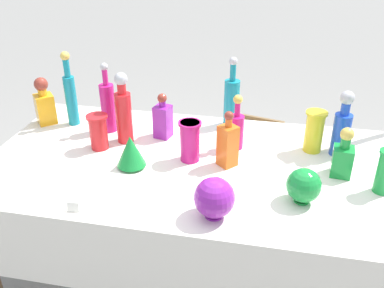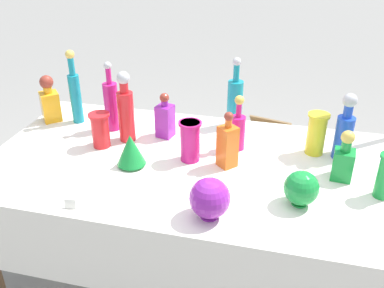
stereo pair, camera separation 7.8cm
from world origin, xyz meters
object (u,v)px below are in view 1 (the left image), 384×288
Objects in this scene: slender_vase_3 at (190,140)px; tall_bottle_0 at (108,105)px; square_decanter_3 at (44,103)px; cardboard_box_behind_left at (261,152)px; tall_bottle_2 at (342,128)px; tall_bottle_4 at (232,100)px; square_decanter_0 at (228,143)px; fluted_vase_0 at (131,151)px; slender_vase_1 at (314,130)px; tall_bottle_1 at (124,112)px; round_bowl_0 at (304,185)px; square_decanter_2 at (163,119)px; slender_vase_2 at (98,131)px; tall_bottle_5 at (70,94)px; round_bowl_1 at (214,198)px; tall_bottle_3 at (236,128)px; square_decanter_1 at (343,156)px.

tall_bottle_0 is at bearing 155.45° from slender_vase_3.
cardboard_box_behind_left is (1.24, 0.92, -0.69)m from square_decanter_3.
tall_bottle_4 reaches higher than tall_bottle_2.
square_decanter_0 is (-0.54, -0.22, -0.03)m from tall_bottle_2.
fluted_vase_0 is at bearing -114.58° from cardboard_box_behind_left.
slender_vase_1 is at bearing 173.70° from tall_bottle_2.
tall_bottle_1 is 1.12m from tall_bottle_2.
fluted_vase_0 is (0.25, -0.36, -0.07)m from tall_bottle_0.
round_bowl_0 is at bearing -112.54° from tall_bottle_2.
slender_vase_1 is at bearing -26.76° from tall_bottle_4.
tall_bottle_2 is 1.36× the size of square_decanter_2.
slender_vase_2 is 0.90× the size of slender_vase_3.
tall_bottle_1 is at bearing 161.64° from slender_vase_3.
tall_bottle_5 is 1.18m from round_bowl_1.
round_bowl_1 is (0.68, -0.45, -0.01)m from slender_vase_2.
round_bowl_0 is (0.74, -0.47, -0.03)m from square_decanter_2.
slender_vase_1 is at bearing 20.01° from slender_vase_3.
slender_vase_2 is at bearing -146.82° from square_decanter_2.
tall_bottle_2 is 1.24× the size of square_decanter_3.
fluted_vase_0 is 0.55m from round_bowl_1.
slender_vase_1 is at bearing -2.32° from tall_bottle_5.
fluted_vase_0 is (-0.87, -0.34, -0.03)m from slender_vase_1.
tall_bottle_2 reaches higher than cardboard_box_behind_left.
slender_vase_1 is at bearing -0.75° from tall_bottle_0.
tall_bottle_5 is 0.99m from square_decanter_0.
cardboard_box_behind_left is (0.71, 1.05, -0.74)m from tall_bottle_1.
tall_bottle_4 is 1.45× the size of square_decanter_3.
square_decanter_3 is 0.48m from slender_vase_2.
tall_bottle_4 is 2.16× the size of slender_vase_2.
tall_bottle_1 is at bearing -39.44° from tall_bottle_0.
tall_bottle_3 reaches higher than slender_vase_2.
square_decanter_2 is (-0.35, -0.23, -0.05)m from tall_bottle_4.
tall_bottle_0 reaches higher than square_decanter_0.
square_decanter_3 is (-1.10, 0.27, 0.00)m from square_decanter_0.
square_decanter_0 reaches higher than slender_vase_2.
slender_vase_3 is 1.18× the size of round_bowl_1.
square_decanter_2 is at bearing -146.38° from tall_bottle_4.
tall_bottle_5 is 2.31× the size of slender_vase_2.
round_bowl_1 is at bearing -33.93° from fluted_vase_0.
square_decanter_1 is 0.95m from square_decanter_2.
slender_vase_1 is (-0.12, 0.22, 0.02)m from square_decanter_1.
slender_vase_1 is (0.39, 0.05, 0.00)m from tall_bottle_3.
slender_vase_3 is (0.38, -0.13, -0.06)m from tall_bottle_1.
tall_bottle_1 is 1.47m from cardboard_box_behind_left.
tall_bottle_4 is at bearing 33.62° from square_decanter_2.
slender_vase_3 is (-0.73, -0.21, -0.04)m from tall_bottle_2.
square_decanter_2 is at bearing -2.95° from square_decanter_3.
tall_bottle_2 is at bearing 4.03° from tall_bottle_1.
slender_vase_2 is at bearing -83.65° from tall_bottle_0.
square_decanter_3 is at bearing 177.07° from tall_bottle_0.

